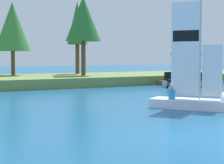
{
  "coord_description": "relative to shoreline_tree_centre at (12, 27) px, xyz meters",
  "views": [
    {
      "loc": [
        -8.52,
        -9.62,
        2.59
      ],
      "look_at": [
        2.37,
        9.54,
        1.2
      ],
      "focal_mm": 63.66,
      "sensor_mm": 36.0,
      "label": 1
    }
  ],
  "objects": [
    {
      "name": "shoreline_tree_midright",
      "position": [
        5.79,
        -3.49,
        0.7
      ],
      "size": [
        3.34,
        3.34,
        7.49
      ],
      "color": "brown",
      "rests_on": "shore_bank"
    },
    {
      "name": "wooden_dock",
      "position": [
        12.07,
        -9.54,
        -5.27
      ],
      "size": [
        1.66,
        4.33,
        0.41
      ],
      "primitive_type": "cube",
      "color": "brown",
      "rests_on": "ground"
    },
    {
      "name": "shoreline_tree_right",
      "position": [
        6.84,
        0.17,
        0.55
      ],
      "size": [
        2.09,
        2.09,
        7.5
      ],
      "color": "brown",
      "rests_on": "shore_bank"
    },
    {
      "name": "pontoon_boat",
      "position": [
        12.84,
        -11.02,
        -4.77
      ],
      "size": [
        5.48,
        3.32,
        2.89
      ],
      "rotation": [
        0.0,
        0.0,
        0.15
      ],
      "color": "#B2B2B7",
      "rests_on": "ground"
    },
    {
      "name": "ground_plane",
      "position": [
        -2.0,
        -28.08,
        -5.48
      ],
      "size": [
        200.0,
        200.0,
        0.0
      ],
      "primitive_type": "plane",
      "color": "#195684"
    },
    {
      "name": "sailboat",
      "position": [
        3.15,
        -23.04,
        -5.05
      ],
      "size": [
        3.78,
        4.53,
        6.33
      ],
      "rotation": [
        0.0,
        0.0,
        -0.95
      ],
      "color": "white",
      "rests_on": "ground"
    },
    {
      "name": "shoreline_tree_centre",
      "position": [
        0.0,
        0.0,
        0.0
      ],
      "size": [
        3.39,
        3.39,
        6.98
      ],
      "color": "brown",
      "rests_on": "shore_bank"
    }
  ]
}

